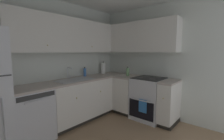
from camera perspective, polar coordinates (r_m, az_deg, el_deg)
wall_back at (r=3.31m, az=-21.14°, el=2.50°), size 3.53×0.05×2.45m
wall_right at (r=3.56m, az=18.98°, el=2.86°), size 0.05×3.26×2.45m
dishwasher at (r=2.95m, az=-27.80°, el=-14.36°), size 0.60×0.63×0.85m
lower_cabinets_back at (r=3.42m, az=-11.70°, el=-10.73°), size 1.40×0.62×0.85m
countertop_back at (r=3.31m, az=-11.89°, el=-3.52°), size 2.61×0.60×0.03m
lower_cabinets_right at (r=3.58m, az=10.68°, el=-9.89°), size 0.62×1.35×0.85m
countertop_right at (r=3.48m, az=10.81°, el=-2.99°), size 0.60×1.35×0.03m
oven_range at (r=3.51m, az=13.26°, el=-9.93°), size 0.68×0.62×1.03m
upper_cabinets_back at (r=3.29m, az=-16.06°, el=12.08°), size 2.29×0.34×0.67m
upper_cabinets_right at (r=3.68m, az=8.88°, el=11.68°), size 0.32×1.90×0.67m
sink at (r=3.21m, az=-13.49°, el=-4.30°), size 0.72×0.40×0.10m
faucet at (r=3.35m, az=-15.62°, el=-0.71°), size 0.07×0.16×0.24m
soap_bottle at (r=3.61m, az=-9.89°, el=-0.78°), size 0.06×0.06×0.22m
paper_towel_roll at (r=3.99m, az=-3.23°, el=0.59°), size 0.11×0.11×0.33m
oil_bottle at (r=3.65m, az=5.79°, el=-0.61°), size 0.07×0.07×0.21m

